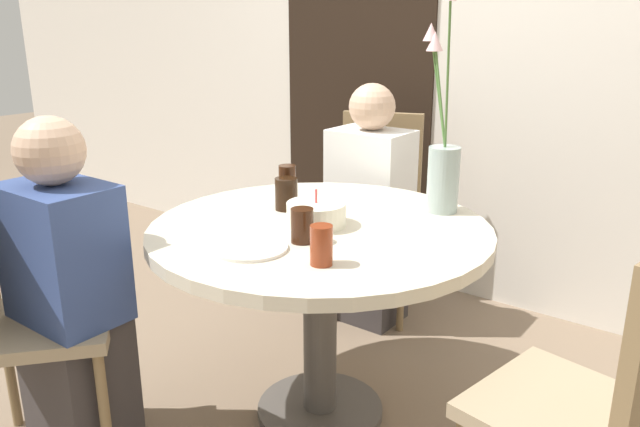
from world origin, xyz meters
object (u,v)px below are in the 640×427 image
chair_right_flank (377,200)px  birthday_cake (316,214)px  flower_vase (442,158)px  person_woman (369,213)px  drink_glass_3 (287,184)px  person_guest (70,304)px  drink_glass_2 (302,225)px  chair_near_front (603,398)px  chair_far_back (13,304)px  side_plate (250,248)px  drink_glass_0 (286,194)px  drink_glass_1 (321,245)px

chair_right_flank → birthday_cake: chair_right_flank is taller
birthday_cake → flower_vase: flower_vase is taller
chair_right_flank → person_woman: size_ratio=0.85×
birthday_cake → drink_glass_3: (-0.25, 0.15, 0.03)m
drink_glass_3 → person_woman: person_woman is taller
chair_right_flank → person_guest: 1.50m
chair_right_flank → person_guest: size_ratio=0.85×
chair_right_flank → drink_glass_2: chair_right_flank is taller
chair_right_flank → chair_near_front: size_ratio=1.00×
birthday_cake → flower_vase: 0.48m
chair_far_back → drink_glass_2: chair_far_back is taller
drink_glass_3 → side_plate: bearing=-62.9°
chair_far_back → drink_glass_3: 0.97m
drink_glass_2 → drink_glass_3: size_ratio=0.76×
chair_right_flank → drink_glass_0: 0.86m
birthday_cake → side_plate: (-0.02, -0.29, -0.03)m
birthday_cake → person_woman: person_woman is taller
birthday_cake → drink_glass_1: (0.22, -0.26, 0.02)m
chair_right_flank → chair_near_front: 1.65m
birthday_cake → flower_vase: (0.24, 0.39, 0.15)m
birthday_cake → drink_glass_0: 0.21m
chair_right_flank → person_woman: person_woman is taller
person_guest → flower_vase: bearing=52.9°
drink_glass_1 → person_guest: bearing=-155.0°
chair_near_front → flower_vase: size_ratio=1.27×
person_guest → drink_glass_0: bearing=65.3°
drink_glass_2 → person_woman: person_woman is taller
drink_glass_2 → drink_glass_1: bearing=-35.5°
chair_right_flank → chair_far_back: same height
chair_far_back → drink_glass_0: 0.92m
birthday_cake → chair_far_back: bearing=-130.2°
chair_near_front → drink_glass_0: chair_near_front is taller
side_plate → drink_glass_1: drink_glass_1 is taller
drink_glass_3 → person_woman: 0.65m
side_plate → drink_glass_1: bearing=7.8°
birthday_cake → side_plate: bearing=-93.7°
drink_glass_1 → person_guest: size_ratio=0.10×
chair_far_back → drink_glass_2: bearing=-99.4°
drink_glass_0 → drink_glass_2: (0.25, -0.23, -0.00)m
drink_glass_0 → person_guest: bearing=-114.7°
flower_vase → drink_glass_3: size_ratio=5.34×
drink_glass_3 → person_woman: (-0.02, 0.59, -0.26)m
birthday_cake → side_plate: birthday_cake is taller
drink_glass_1 → person_guest: 0.83m
birthday_cake → side_plate: 0.29m
flower_vase → drink_glass_2: size_ratio=7.01×
chair_near_front → drink_glass_3: 1.25m
side_plate → drink_glass_3: 0.50m
chair_near_front → flower_vase: (-0.70, 0.56, 0.36)m
flower_vase → drink_glass_0: 0.55m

